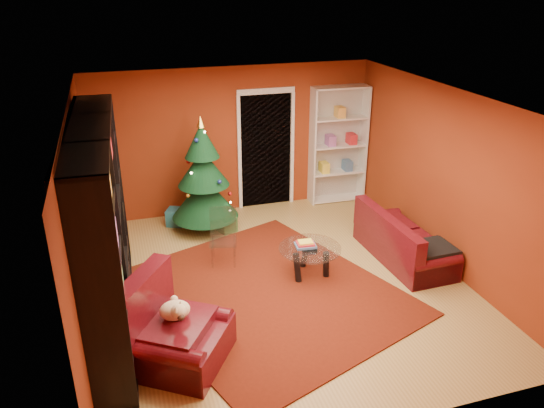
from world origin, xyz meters
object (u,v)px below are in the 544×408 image
object	(u,v)px
gift_box_teal	(176,217)
white_bookshelf	(338,145)
acrylic_chair	(223,241)
sofa	(405,236)
gift_box_red	(204,211)
armchair	(178,329)
dog	(175,310)
coffee_table	(310,261)
gift_box_green	(227,224)
rug	(266,293)
christmas_tree	(203,176)
media_unit	(102,231)

from	to	relation	value
gift_box_teal	white_bookshelf	size ratio (longest dim) A/B	0.13
acrylic_chair	sofa	bearing A→B (deg)	0.47
gift_box_red	armchair	bearing A→B (deg)	-104.32
dog	gift_box_teal	bearing A→B (deg)	26.42
coffee_table	dog	bearing A→B (deg)	-149.09
white_bookshelf	coffee_table	size ratio (longest dim) A/B	2.52
gift_box_red	white_bookshelf	distance (m)	2.75
gift_box_green	dog	size ratio (longest dim) A/B	0.67
gift_box_green	rug	bearing A→B (deg)	-87.28
gift_box_red	armchair	xyz separation A→B (m)	(-0.96, -3.76, 0.31)
gift_box_green	coffee_table	bearing A→B (deg)	-64.92
gift_box_red	white_bookshelf	size ratio (longest dim) A/B	0.10
gift_box_red	dog	world-z (taller)	dog
christmas_tree	gift_box_green	size ratio (longest dim) A/B	7.36
armchair	dog	distance (m)	0.22
coffee_table	armchair	bearing A→B (deg)	-147.51
rug	gift_box_green	xyz separation A→B (m)	(-0.10, 2.05, 0.12)
rug	sofa	bearing A→B (deg)	8.49
media_unit	armchair	world-z (taller)	media_unit
sofa	armchair	bearing A→B (deg)	108.81
gift_box_green	armchair	world-z (taller)	armchair
media_unit	dog	bearing A→B (deg)	-51.75
media_unit	christmas_tree	bearing A→B (deg)	56.62
white_bookshelf	gift_box_red	bearing A→B (deg)	-177.12
gift_box_red	acrylic_chair	size ratio (longest dim) A/B	0.29
gift_box_teal	gift_box_red	bearing A→B (deg)	19.22
christmas_tree	armchair	bearing A→B (deg)	-105.38
armchair	gift_box_green	bearing A→B (deg)	11.98
christmas_tree	sofa	xyz separation A→B (m)	(2.70, -1.89, -0.58)
white_bookshelf	sofa	bearing A→B (deg)	-86.37
sofa	rug	bearing A→B (deg)	96.62
gift_box_teal	rug	bearing A→B (deg)	-70.94
gift_box_green	christmas_tree	bearing A→B (deg)	149.96
christmas_tree	gift_box_teal	xyz separation A→B (m)	(-0.47, 0.33, -0.82)
white_bookshelf	acrylic_chair	distance (m)	3.24
rug	white_bookshelf	xyz separation A→B (m)	(2.22, 2.78, 1.08)
dog	sofa	world-z (taller)	dog
media_unit	gift_box_red	bearing A→B (deg)	60.90
media_unit	gift_box_red	xyz separation A→B (m)	(1.66, 2.77, -1.15)
rug	christmas_tree	world-z (taller)	christmas_tree
christmas_tree	gift_box_green	bearing A→B (deg)	-30.04
gift_box_teal	coffee_table	bearing A→B (deg)	-54.68
sofa	acrylic_chair	world-z (taller)	acrylic_chair
white_bookshelf	acrylic_chair	world-z (taller)	white_bookshelf
christmas_tree	sofa	size ratio (longest dim) A/B	1.12
media_unit	white_bookshelf	xyz separation A→B (m)	(4.22, 2.81, -0.17)
dog	armchair	bearing A→B (deg)	-135.00
christmas_tree	acrylic_chair	xyz separation A→B (m)	(0.04, -1.25, -0.57)
christmas_tree	gift_box_green	distance (m)	0.91
christmas_tree	white_bookshelf	distance (m)	2.69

